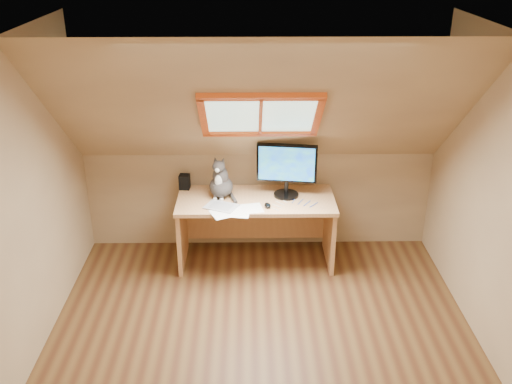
{
  "coord_description": "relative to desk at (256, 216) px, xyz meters",
  "views": [
    {
      "loc": [
        -0.1,
        -3.56,
        3.02
      ],
      "look_at": [
        -0.04,
        1.0,
        0.93
      ],
      "focal_mm": 40.0,
      "sensor_mm": 36.0,
      "label": 1
    }
  ],
  "objects": [
    {
      "name": "ground",
      "position": [
        0.03,
        -1.45,
        -0.47
      ],
      "size": [
        3.5,
        3.5,
        0.0
      ],
      "primitive_type": "plane",
      "color": "brown",
      "rests_on": "ground"
    },
    {
      "name": "cables",
      "position": [
        0.36,
        -0.18,
        0.22
      ],
      "size": [
        0.51,
        0.26,
        0.01
      ],
      "color": "silver",
      "rests_on": "desk"
    },
    {
      "name": "desk",
      "position": [
        0.0,
        0.0,
        0.0
      ],
      "size": [
        1.51,
        0.66,
        0.69
      ],
      "color": "tan",
      "rests_on": "ground"
    },
    {
      "name": "papers",
      "position": [
        -0.18,
        -0.33,
        0.22
      ],
      "size": [
        0.35,
        0.3,
        0.01
      ],
      "color": "white",
      "rests_on": "desk"
    },
    {
      "name": "graphics_tablet",
      "position": [
        -0.32,
        -0.25,
        0.22
      ],
      "size": [
        0.35,
        0.31,
        0.01
      ],
      "primitive_type": "cube",
      "rotation": [
        0.0,
        0.0,
        -0.43
      ],
      "color": "#B2B2B7",
      "rests_on": "desk"
    },
    {
      "name": "mouse",
      "position": [
        0.11,
        -0.25,
        0.23
      ],
      "size": [
        0.07,
        0.11,
        0.03
      ],
      "primitive_type": "ellipsoid",
      "rotation": [
        0.0,
        0.0,
        0.12
      ],
      "color": "black",
      "rests_on": "desk"
    },
    {
      "name": "desk_speaker",
      "position": [
        -0.71,
        0.18,
        0.29
      ],
      "size": [
        0.11,
        0.11,
        0.15
      ],
      "primitive_type": "cube",
      "rotation": [
        0.0,
        0.0,
        -0.09
      ],
      "color": "black",
      "rests_on": "desk"
    },
    {
      "name": "room_shell",
      "position": [
        0.03,
        -1.54,
        0.96
      ],
      "size": [
        3.52,
        3.52,
        2.41
      ],
      "color": "tan",
      "rests_on": "ground"
    },
    {
      "name": "cat",
      "position": [
        -0.34,
        -0.01,
        0.37
      ],
      "size": [
        0.28,
        0.32,
        0.42
      ],
      "color": "#46413E",
      "rests_on": "desk"
    },
    {
      "name": "monitor",
      "position": [
        0.29,
        -0.01,
        0.52
      ],
      "size": [
        0.57,
        0.24,
        0.53
      ],
      "color": "black",
      "rests_on": "desk"
    }
  ]
}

